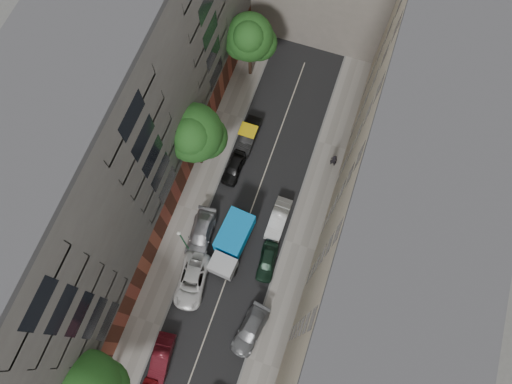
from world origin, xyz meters
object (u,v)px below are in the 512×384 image
at_px(car_right_3, 278,219).
at_px(tree_far, 250,39).
at_px(car_right_1, 250,330).
at_px(car_left_3, 201,235).
at_px(car_left_2, 192,281).
at_px(car_left_5, 248,136).
at_px(car_right_2, 267,262).
at_px(tree_mid, 194,135).
at_px(tarp_truck, 232,243).
at_px(pedestrian, 334,160).
at_px(lamp_post, 183,240).
at_px(car_left_1, 161,358).
at_px(car_left_4, 234,168).

bearing_deg(car_right_3, tree_far, 118.78).
bearing_deg(car_right_1, car_left_3, 146.26).
relative_size(car_left_2, car_right_1, 1.12).
relative_size(car_left_2, car_left_5, 1.20).
bearing_deg(car_right_3, car_left_2, -124.06).
relative_size(car_right_1, car_right_2, 1.23).
relative_size(car_right_3, tree_far, 0.51).
bearing_deg(car_left_3, car_left_5, 80.68).
bearing_deg(tree_mid, car_left_3, -69.12).
height_order(tarp_truck, car_left_3, tarp_truck).
relative_size(tarp_truck, car_right_2, 1.61).
distance_m(car_left_2, car_right_1, 6.81).
xyz_separation_m(car_left_3, tree_far, (-1.51, 18.62, 5.09)).
xyz_separation_m(car_right_2, pedestrian, (3.04, 11.57, 0.45)).
relative_size(car_right_1, tree_far, 0.56).
xyz_separation_m(car_right_3, tree_mid, (-9.10, 3.29, 5.49)).
bearing_deg(tarp_truck, car_right_1, -52.96).
height_order(car_left_3, pedestrian, pedestrian).
bearing_deg(car_left_3, car_left_2, -84.64).
bearing_deg(tree_mid, car_left_5, 49.54).
bearing_deg(car_left_3, lamp_post, -115.54).
height_order(car_right_2, pedestrian, pedestrian).
height_order(car_left_1, car_left_2, car_left_2).
xyz_separation_m(car_right_2, tree_far, (-8.20, 19.02, 5.18)).
height_order(car_right_3, tree_far, tree_far).
xyz_separation_m(car_right_2, car_right_3, (-0.28, 4.20, 0.06)).
bearing_deg(car_left_1, lamp_post, 91.09).
bearing_deg(car_left_4, tree_mid, -172.70).
relative_size(car_right_1, tree_mid, 0.52).
bearing_deg(tree_far, lamp_post, -87.41).
bearing_deg(car_left_5, pedestrian, 0.14).
distance_m(car_left_1, car_left_3, 11.22).
xyz_separation_m(car_left_3, car_left_4, (0.60, 7.43, -0.09)).
xyz_separation_m(car_left_1, car_left_3, (-0.74, 11.20, 0.06)).
distance_m(car_left_1, car_left_5, 22.40).
bearing_deg(car_right_3, car_left_5, 127.79).
relative_size(car_left_2, car_right_2, 1.38).
bearing_deg(tree_far, car_right_2, -66.68).
xyz_separation_m(car_right_1, pedestrian, (2.52, 17.77, 0.42)).
distance_m(car_left_4, tree_mid, 6.47).
height_order(car_left_5, car_right_2, car_left_5).
bearing_deg(lamp_post, car_right_1, -32.55).
distance_m(car_left_1, car_right_1, 7.93).
bearing_deg(car_left_4, car_right_1, -63.43).
bearing_deg(car_right_1, car_left_2, 168.83).
bearing_deg(car_right_1, tree_far, 117.84).
bearing_deg(pedestrian, tree_mid, 19.21).
xyz_separation_m(car_left_5, car_right_1, (6.40, -17.80, -0.04)).
distance_m(car_right_3, lamp_post, 9.46).
bearing_deg(tree_mid, car_right_1, -54.12).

